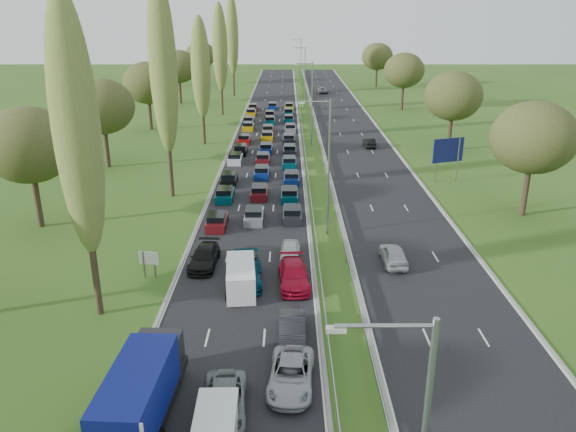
{
  "coord_description": "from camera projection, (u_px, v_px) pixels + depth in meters",
  "views": [
    {
      "loc": [
        0.93,
        -3.73,
        18.94
      ],
      "look_at": [
        0.98,
        43.61,
        1.5
      ],
      "focal_mm": 35.0,
      "sensor_mm": 36.0,
      "label": 1
    }
  ],
  "objects": [
    {
      "name": "lamp_columns",
      "position": [
        312.0,
        105.0,
        81.17
      ],
      "size": [
        0.18,
        140.18,
        12.0
      ],
      "color": "gray",
      "rests_on": "ground"
    },
    {
      "name": "near_carriageway",
      "position": [
        267.0,
        139.0,
        87.46
      ],
      "size": [
        10.5,
        215.0,
        0.04
      ],
      "primitive_type": "cube",
      "color": "black",
      "rests_on": "ground"
    },
    {
      "name": "traffic_queue_fill",
      "position": [
        266.0,
        143.0,
        82.59
      ],
      "size": [
        9.1,
        69.73,
        0.8
      ],
      "color": "#590F14",
      "rests_on": "ground"
    },
    {
      "name": "near_car_10",
      "position": [
        291.0,
        375.0,
        29.78
      ],
      "size": [
        2.72,
        5.22,
        1.4
      ],
      "primitive_type": "imported",
      "rotation": [
        0.0,
        0.0,
        -0.08
      ],
      "color": "#A3A5AC",
      "rests_on": "near_carriageway"
    },
    {
      "name": "near_car_12",
      "position": [
        290.0,
        252.0,
        45.03
      ],
      "size": [
        1.75,
        3.98,
        1.33
      ],
      "primitive_type": "imported",
      "rotation": [
        0.0,
        0.0,
        -0.05
      ],
      "color": "silver",
      "rests_on": "near_carriageway"
    },
    {
      "name": "info_sign",
      "position": [
        149.0,
        261.0,
        41.76
      ],
      "size": [
        1.5,
        0.3,
        2.1
      ],
      "color": "gray",
      "rests_on": "ground"
    },
    {
      "name": "far_car_2",
      "position": [
        322.0,
        90.0,
        135.53
      ],
      "size": [
        2.32,
        5.0,
        1.39
      ],
      "primitive_type": "imported",
      "rotation": [
        0.0,
        0.0,
        3.15
      ],
      "color": "slate",
      "rests_on": "far_carriageway"
    },
    {
      "name": "blue_lorry",
      "position": [
        143.0,
        391.0,
        26.69
      ],
      "size": [
        2.38,
        8.56,
        3.61
      ],
      "rotation": [
        0.0,
        0.0,
        -0.05
      ],
      "color": "black",
      "rests_on": "near_carriageway"
    },
    {
      "name": "far_carriageway",
      "position": [
        353.0,
        139.0,
        87.48
      ],
      "size": [
        10.5,
        215.0,
        0.04
      ],
      "primitive_type": "cube",
      "color": "black",
      "rests_on": "ground"
    },
    {
      "name": "near_car_6",
      "position": [
        224.0,
        401.0,
        27.8
      ],
      "size": [
        2.44,
        4.92,
        1.34
      ],
      "primitive_type": "imported",
      "rotation": [
        0.0,
        0.0,
        0.04
      ],
      "color": "slate",
      "rests_on": "near_carriageway"
    },
    {
      "name": "central_reservation",
      "position": [
        310.0,
        135.0,
        87.28
      ],
      "size": [
        2.36,
        215.0,
        0.32
      ],
      "color": "gray",
      "rests_on": "ground"
    },
    {
      "name": "woodland_left",
      "position": [
        93.0,
        111.0,
        66.13
      ],
      "size": [
        8.0,
        166.0,
        11.1
      ],
      "color": "#2D2116",
      "rests_on": "ground"
    },
    {
      "name": "white_van_rear",
      "position": [
        241.0,
        276.0,
        40.13
      ],
      "size": [
        1.97,
        5.03,
        2.02
      ],
      "rotation": [
        0.0,
        0.0,
        0.09
      ],
      "color": "silver",
      "rests_on": "near_carriageway"
    },
    {
      "name": "ground",
      "position": [
        311.0,
        142.0,
        85.12
      ],
      "size": [
        260.0,
        260.0,
        0.0
      ],
      "primitive_type": "plane",
      "color": "#2A4E18",
      "rests_on": "ground"
    },
    {
      "name": "direction_sign",
      "position": [
        448.0,
        152.0,
        64.36
      ],
      "size": [
        3.81,
        1.42,
        5.2
      ],
      "color": "gray",
      "rests_on": "ground"
    },
    {
      "name": "near_car_3",
      "position": [
        204.0,
        257.0,
        43.9
      ],
      "size": [
        2.27,
        5.04,
        1.44
      ],
      "primitive_type": "imported",
      "rotation": [
        0.0,
        0.0,
        -0.05
      ],
      "color": "black",
      "rests_on": "near_carriageway"
    },
    {
      "name": "far_car_0",
      "position": [
        393.0,
        254.0,
        44.28
      ],
      "size": [
        1.85,
        4.47,
        1.51
      ],
      "primitive_type": "imported",
      "rotation": [
        0.0,
        0.0,
        3.16
      ],
      "color": "#AAAEB4",
      "rests_on": "far_carriageway"
    },
    {
      "name": "near_car_7",
      "position": [
        247.0,
        272.0,
        41.28
      ],
      "size": [
        2.56,
        5.52,
        1.56
      ],
      "primitive_type": "imported",
      "rotation": [
        0.0,
        0.0,
        0.07
      ],
      "color": "#053951",
      "rests_on": "near_carriageway"
    },
    {
      "name": "near_car_9",
      "position": [
        292.0,
        329.0,
        33.99
      ],
      "size": [
        1.66,
        4.58,
        1.5
      ],
      "primitive_type": "imported",
      "rotation": [
        0.0,
        0.0,
        -0.01
      ],
      "color": "black",
      "rests_on": "near_carriageway"
    },
    {
      "name": "poplar_row",
      "position": [
        187.0,
        66.0,
        69.72
      ],
      "size": [
        2.8,
        127.8,
        22.44
      ],
      "color": "#2D2116",
      "rests_on": "ground"
    },
    {
      "name": "near_car_11",
      "position": [
        294.0,
        275.0,
        40.84
      ],
      "size": [
        2.47,
        5.41,
        1.54
      ],
      "primitive_type": "imported",
      "rotation": [
        0.0,
        0.0,
        0.06
      ],
      "color": "#B10A28",
      "rests_on": "near_carriageway"
    },
    {
      "name": "far_car_1",
      "position": [
        369.0,
        142.0,
        82.1
      ],
      "size": [
        1.52,
        4.08,
        1.33
      ],
      "primitive_type": "imported",
      "rotation": [
        0.0,
        0.0,
        3.17
      ],
      "color": "black",
      "rests_on": "far_carriageway"
    },
    {
      "name": "woodland_right",
      "position": [
        472.0,
        106.0,
        69.98
      ],
      "size": [
        8.0,
        153.0,
        11.1
      ],
      "color": "#2D2116",
      "rests_on": "ground"
    }
  ]
}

